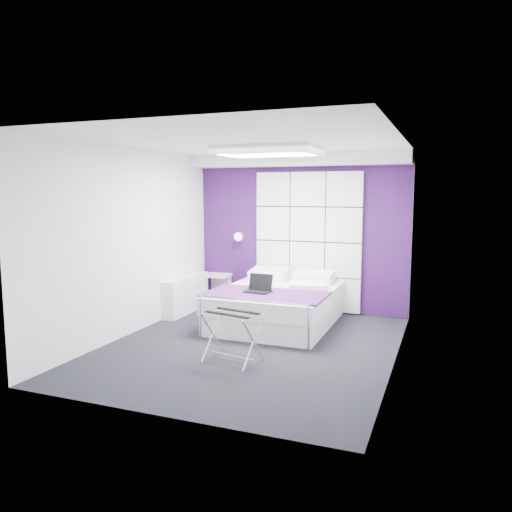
% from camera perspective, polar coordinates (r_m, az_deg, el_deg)
% --- Properties ---
extents(floor, '(4.40, 4.40, 0.00)m').
position_cam_1_polar(floor, '(6.59, -0.50, -10.21)').
color(floor, black).
rests_on(floor, ground).
extents(ceiling, '(4.40, 4.40, 0.00)m').
position_cam_1_polar(ceiling, '(6.31, -0.52, 12.92)').
color(ceiling, white).
rests_on(ceiling, wall_back).
extents(wall_back, '(3.60, 0.00, 3.60)m').
position_cam_1_polar(wall_back, '(8.39, 5.05, 2.62)').
color(wall_back, silver).
rests_on(wall_back, floor).
extents(wall_left, '(0.00, 4.40, 4.40)m').
position_cam_1_polar(wall_left, '(7.18, -13.99, 1.63)').
color(wall_left, silver).
rests_on(wall_left, floor).
extents(wall_right, '(0.00, 4.40, 4.40)m').
position_cam_1_polar(wall_right, '(5.90, 15.96, 0.37)').
color(wall_right, silver).
rests_on(wall_right, floor).
extents(accent_wall, '(3.58, 0.02, 2.58)m').
position_cam_1_polar(accent_wall, '(8.38, 5.03, 2.61)').
color(accent_wall, '#351049').
rests_on(accent_wall, wall_back).
extents(soffit, '(3.58, 0.50, 0.20)m').
position_cam_1_polar(soffit, '(8.14, 4.65, 10.93)').
color(soffit, white).
rests_on(soffit, wall_back).
extents(headboard, '(1.80, 0.08, 2.30)m').
position_cam_1_polar(headboard, '(8.31, 5.92, 1.66)').
color(headboard, white).
rests_on(headboard, wall_back).
extents(skylight, '(1.36, 0.86, 0.12)m').
position_cam_1_polar(skylight, '(6.87, 1.37, 12.04)').
color(skylight, white).
rests_on(skylight, ceiling).
extents(wall_lamp, '(0.15, 0.15, 0.15)m').
position_cam_1_polar(wall_lamp, '(8.62, -1.94, 2.23)').
color(wall_lamp, white).
rests_on(wall_lamp, wall_back).
extents(radiator, '(0.22, 1.20, 0.60)m').
position_cam_1_polar(radiator, '(8.36, -8.02, -4.37)').
color(radiator, white).
rests_on(radiator, floor).
extents(bed, '(1.69, 2.04, 0.72)m').
position_cam_1_polar(bed, '(7.54, 2.45, -5.58)').
color(bed, white).
rests_on(bed, floor).
extents(nightstand, '(0.43, 0.33, 0.05)m').
position_cam_1_polar(nightstand, '(8.84, -4.41, -2.21)').
color(nightstand, white).
rests_on(nightstand, wall_back).
extents(luggage_rack, '(0.60, 0.44, 0.59)m').
position_cam_1_polar(luggage_rack, '(5.93, -2.70, -9.21)').
color(luggage_rack, silver).
rests_on(luggage_rack, floor).
extents(laptop, '(0.36, 0.26, 0.26)m').
position_cam_1_polar(laptop, '(7.10, 0.34, -3.63)').
color(laptop, black).
rests_on(laptop, bed).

